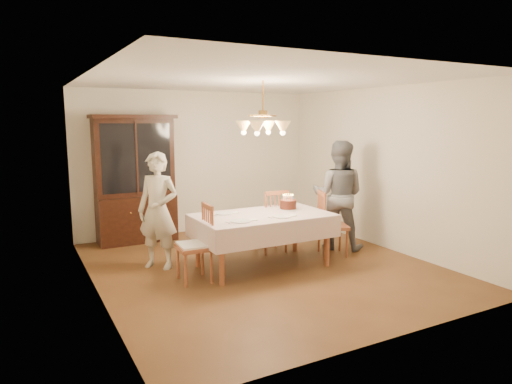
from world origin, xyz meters
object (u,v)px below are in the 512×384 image
chair_far_side (271,224)px  birthday_cake (288,205)px  china_hutch (135,181)px  dining_table (263,220)px  elderly_woman (158,211)px

chair_far_side → birthday_cake: bearing=-88.5°
chair_far_side → china_hutch: bearing=136.2°
birthday_cake → chair_far_side: bearing=91.5°
dining_table → china_hutch: (-1.24, 2.25, 0.36)m
birthday_cake → china_hutch: bearing=129.3°
dining_table → chair_far_side: size_ratio=1.90×
china_hutch → chair_far_side: china_hutch is taller
dining_table → china_hutch: size_ratio=0.88×
dining_table → birthday_cake: birthday_cake is taller
chair_far_side → elderly_woman: (-1.80, 0.05, 0.38)m
china_hutch → elderly_woman: (-0.07, -1.60, -0.22)m
dining_table → elderly_woman: elderly_woman is taller
chair_far_side → birthday_cake: size_ratio=3.33×
dining_table → birthday_cake: (0.50, 0.13, 0.15)m
elderly_woman → birthday_cake: elderly_woman is taller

